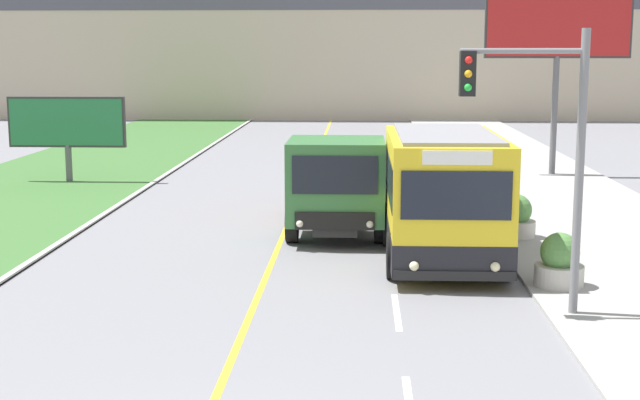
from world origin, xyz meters
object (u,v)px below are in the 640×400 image
object	(u,v)px
city_bus	(443,197)
planter_round_near	(559,263)
traffic_light_mast	(542,135)
billboard_large	(558,29)
planter_round_second	(516,218)
planter_round_third	(497,189)
billboard_small	(67,124)
dump_truck	(337,186)

from	to	relation	value
city_bus	planter_round_near	bearing A→B (deg)	-45.90
city_bus	traffic_light_mast	xyz separation A→B (m)	(1.35, -4.18, 1.84)
traffic_light_mast	planter_round_near	size ratio (longest dim) A/B	4.72
billboard_large	planter_round_near	distance (m)	18.01
planter_round_second	planter_round_third	size ratio (longest dim) A/B	0.96
traffic_light_mast	billboard_small	distance (m)	21.65
dump_truck	planter_round_third	distance (m)	6.62
billboard_large	planter_round_third	bearing A→B (deg)	-114.10
city_bus	traffic_light_mast	bearing A→B (deg)	-72.16
dump_truck	planter_round_near	bearing A→B (deg)	-48.44
city_bus	planter_round_near	world-z (taller)	city_bus
dump_truck	planter_round_third	xyz separation A→B (m)	(4.90, 4.38, -0.74)
city_bus	traffic_light_mast	distance (m)	4.77
dump_truck	planter_round_third	world-z (taller)	dump_truck
planter_round_near	planter_round_second	world-z (taller)	planter_round_second
city_bus	billboard_small	bearing A→B (deg)	136.39
dump_truck	billboard_large	bearing A→B (deg)	54.97
planter_round_third	billboard_large	bearing A→B (deg)	65.90
planter_round_near	planter_round_third	size ratio (longest dim) A/B	0.95
planter_round_third	dump_truck	bearing A→B (deg)	-138.22
dump_truck	planter_round_near	xyz separation A→B (m)	(4.73, -5.33, -0.76)
planter_round_second	planter_round_third	distance (m)	4.86
traffic_light_mast	billboard_large	bearing A→B (deg)	77.27
billboard_large	city_bus	bearing A→B (deg)	-110.91
city_bus	billboard_small	world-z (taller)	billboard_small
city_bus	billboard_large	distance (m)	16.24
planter_round_second	billboard_small	bearing A→B (deg)	147.26
city_bus	planter_round_third	size ratio (longest dim) A/B	4.70
planter_round_second	planter_round_third	xyz separation A→B (m)	(0.25, 4.86, 0.02)
planter_round_second	dump_truck	bearing A→B (deg)	174.19
billboard_small	traffic_light_mast	bearing A→B (deg)	-49.18
city_bus	dump_truck	xyz separation A→B (m)	(-2.53, 3.06, -0.21)
billboard_small	planter_round_third	size ratio (longest dim) A/B	3.72
billboard_large	planter_round_second	size ratio (longest dim) A/B	6.50
city_bus	billboard_large	world-z (taller)	billboard_large
traffic_light_mast	planter_round_second	world-z (taller)	traffic_light_mast
dump_truck	billboard_small	xyz separation A→B (m)	(-10.25, 9.11, 0.85)
dump_truck	billboard_large	world-z (taller)	billboard_large
planter_round_near	planter_round_third	xyz separation A→B (m)	(0.18, 9.71, 0.02)
billboard_small	planter_round_second	xyz separation A→B (m)	(14.91, -9.58, -1.61)
city_bus	dump_truck	bearing A→B (deg)	129.54
dump_truck	billboard_large	size ratio (longest dim) A/B	0.91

